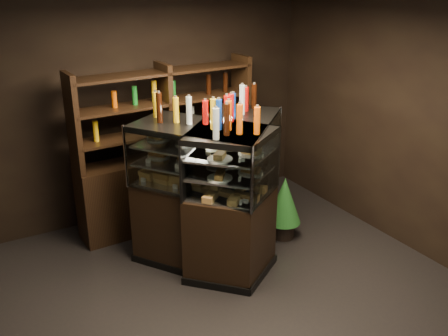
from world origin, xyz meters
The scene contains 7 objects.
ground centered at (0.00, 0.00, 0.00)m, with size 5.00×5.00×0.00m, color black.
room_shell centered at (0.00, 0.00, 1.94)m, with size 5.02×5.02×3.01m.
display_case centered at (0.48, 0.95, 0.52)m, with size 1.81×1.59×1.56m.
food_display centered at (0.48, 0.94, 1.16)m, with size 1.33×1.17×0.48m.
bottles_top centered at (0.48, 0.95, 1.69)m, with size 1.16×1.03×0.30m.
potted_conifer centered at (1.37, 0.98, 0.49)m, with size 0.40×0.40×0.86m.
back_shelving centered at (0.37, 2.05, 0.61)m, with size 2.23×0.50×2.00m.
Camera 1 is at (-1.87, -3.22, 2.99)m, focal length 40.00 mm.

